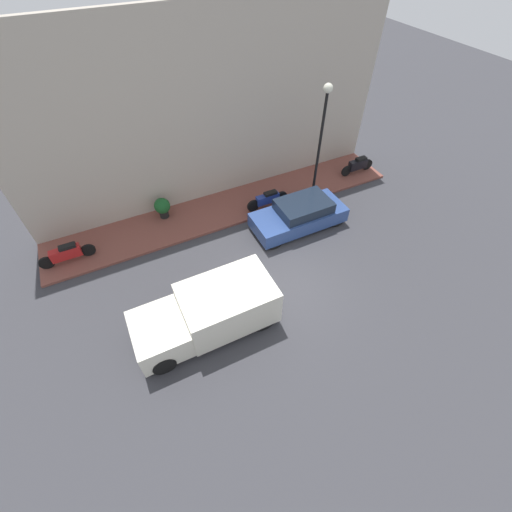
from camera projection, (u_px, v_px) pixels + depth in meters
ground_plane at (283, 287)px, 12.89m from camera, size 60.00×60.00×0.00m
sidewalk at (229, 207)px, 16.01m from camera, size 2.47×16.33×0.11m
building_facade at (210, 114)px, 14.02m from camera, size 0.30×16.33×7.85m
parked_car at (300, 215)px, 14.79m from camera, size 1.73×4.08×1.27m
delivery_van at (208, 312)px, 11.13m from camera, size 1.98×4.64×1.63m
motorcycle_blue at (268, 199)px, 15.68m from camera, size 0.30×2.05×0.77m
motorcycle_black at (358, 165)px, 17.55m from camera, size 0.30×1.91×0.83m
motorcycle_red at (66, 253)px, 13.32m from camera, size 0.30×2.09×0.82m
streetlamp at (322, 126)px, 13.98m from camera, size 0.37×0.37×5.18m
potted_plant at (162, 207)px, 15.08m from camera, size 0.70×0.70×0.96m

